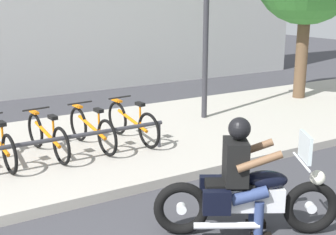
% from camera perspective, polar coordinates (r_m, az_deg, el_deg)
% --- Properties ---
extents(motorcycle, '(1.97, 1.22, 1.26)m').
position_cam_1_polar(motorcycle, '(5.65, 9.75, -9.71)').
color(motorcycle, black).
rests_on(motorcycle, ground).
extents(rider, '(0.77, 0.72, 1.45)m').
position_cam_1_polar(rider, '(5.50, 9.13, -6.21)').
color(rider, black).
rests_on(rider, ground).
extents(bicycle_5, '(0.48, 1.71, 0.76)m').
position_cam_1_polar(bicycle_5, '(8.04, -14.60, -2.24)').
color(bicycle_5, black).
rests_on(bicycle_5, sidewalk).
extents(bicycle_6, '(0.48, 1.70, 0.77)m').
position_cam_1_polar(bicycle_6, '(8.29, -9.34, -1.41)').
color(bicycle_6, black).
rests_on(bicycle_6, sidewalk).
extents(bicycle_7, '(0.48, 1.72, 0.78)m').
position_cam_1_polar(bicycle_7, '(8.60, -4.43, -0.63)').
color(bicycle_7, black).
rests_on(bicycle_7, sidewalk).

